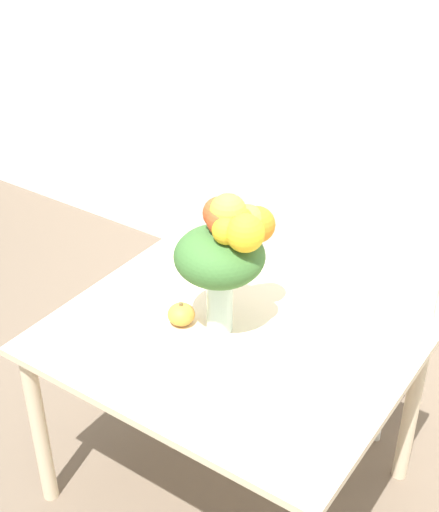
{
  "coord_description": "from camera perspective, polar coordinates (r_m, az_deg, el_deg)",
  "views": [
    {
      "loc": [
        1.1,
        -1.66,
        2.33
      ],
      "look_at": [
        -0.05,
        0.02,
        1.07
      ],
      "focal_mm": 50.0,
      "sensor_mm": 36.0,
      "label": 1
    }
  ],
  "objects": [
    {
      "name": "ground_plane",
      "position": [
        3.06,
        0.67,
        -17.81
      ],
      "size": [
        12.0,
        12.0,
        0.0
      ],
      "primitive_type": "plane",
      "color": "brown"
    },
    {
      "name": "wall_back",
      "position": [
        3.43,
        14.82,
        14.15
      ],
      "size": [
        8.0,
        0.06,
        2.7
      ],
      "color": "white",
      "rests_on": "ground_plane"
    },
    {
      "name": "dining_table",
      "position": [
        2.59,
        0.76,
        -8.16
      ],
      "size": [
        1.23,
        1.01,
        0.77
      ],
      "color": "beige",
      "rests_on": "ground_plane"
    },
    {
      "name": "flower_vase",
      "position": [
        2.37,
        0.56,
        0.78
      ],
      "size": [
        0.33,
        0.33,
        0.53
      ],
      "color": "#B2CCBC",
      "rests_on": "dining_table"
    },
    {
      "name": "pumpkin",
      "position": [
        2.56,
        -3.08,
        -4.67
      ],
      "size": [
        0.1,
        0.1,
        0.09
      ],
      "color": "gold",
      "rests_on": "dining_table"
    },
    {
      "name": "dining_chair_near_window",
      "position": [
        3.21,
        12.76,
        -3.91
      ],
      "size": [
        0.44,
        0.44,
        0.99
      ],
      "rotation": [
        0.0,
        0.0,
        -0.06
      ],
      "color": "white",
      "rests_on": "ground_plane"
    }
  ]
}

